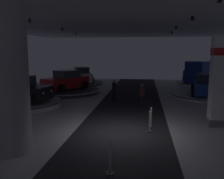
# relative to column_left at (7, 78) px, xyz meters

# --- Properties ---
(ground) EXTENTS (24.00, 44.00, 0.06)m
(ground) POSITION_rel_column_left_xyz_m (3.84, 2.70, -2.77)
(ground) COLOR silver
(ceiling_with_spotlights) EXTENTS (24.00, 44.00, 0.39)m
(ceiling_with_spotlights) POSITION_rel_column_left_xyz_m (3.84, 2.70, 2.80)
(ceiling_with_spotlights) COLOR silver
(column_left) EXTENTS (1.48, 1.48, 5.50)m
(column_left) POSITION_rel_column_left_xyz_m (0.00, 0.00, 0.00)
(column_left) COLOR #ADADB2
(column_left) RESTS_ON ground
(brand_sign_pylon) EXTENTS (1.32, 0.76, 4.39)m
(brand_sign_pylon) POSITION_rel_column_left_xyz_m (8.57, 4.34, -0.48)
(brand_sign_pylon) COLOR slate
(brand_sign_pylon) RESTS_ON ground
(display_platform_deep_right) EXTENTS (5.81, 5.81, 0.35)m
(display_platform_deep_right) POSITION_rel_column_left_xyz_m (11.26, 19.72, -2.56)
(display_platform_deep_right) COLOR silver
(display_platform_deep_right) RESTS_ON ground
(pickup_truck_deep_right) EXTENTS (4.92, 5.47, 2.30)m
(pickup_truck_deep_right) POSITION_rel_column_left_xyz_m (11.06, 19.47, -1.47)
(pickup_truck_deep_right) COLOR navy
(pickup_truck_deep_right) RESTS_ON display_platform_deep_right
(display_platform_mid_left) EXTENTS (5.55, 5.55, 0.34)m
(display_platform_mid_left) POSITION_rel_column_left_xyz_m (-3.51, 7.29, -2.56)
(display_platform_mid_left) COLOR #B7B7BC
(display_platform_mid_left) RESTS_ON ground
(display_car_mid_left) EXTENTS (4.42, 2.71, 1.71)m
(display_car_mid_left) POSITION_rel_column_left_xyz_m (-3.54, 7.29, -1.65)
(display_car_mid_left) COLOR black
(display_car_mid_left) RESTS_ON display_platform_mid_left
(display_platform_deep_left) EXTENTS (4.83, 4.83, 0.23)m
(display_platform_deep_left) POSITION_rel_column_left_xyz_m (-2.25, 18.83, -2.62)
(display_platform_deep_left) COLOR #333338
(display_platform_deep_left) RESTS_ON ground
(display_car_deep_left) EXTENTS (3.44, 4.57, 1.71)m
(display_car_deep_left) POSITION_rel_column_left_xyz_m (-2.26, 18.86, -1.75)
(display_car_deep_left) COLOR silver
(display_car_deep_left) RESTS_ON display_platform_deep_left
(display_platform_far_right) EXTENTS (5.30, 5.30, 0.22)m
(display_platform_far_right) POSITION_rel_column_left_xyz_m (9.73, 12.32, -2.62)
(display_platform_far_right) COLOR silver
(display_platform_far_right) RESTS_ON ground
(display_car_far_right) EXTENTS (2.78, 4.44, 1.71)m
(display_car_far_right) POSITION_rel_column_left_xyz_m (9.73, 12.29, -1.76)
(display_car_far_right) COLOR navy
(display_car_far_right) RESTS_ON display_platform_far_right
(display_platform_far_left) EXTENTS (6.10, 6.10, 0.31)m
(display_platform_far_left) POSITION_rel_column_left_xyz_m (-2.15, 12.92, -2.58)
(display_platform_far_left) COLOR #333338
(display_platform_far_left) RESTS_ON ground
(display_car_far_left) EXTENTS (3.66, 4.55, 1.71)m
(display_car_far_left) POSITION_rel_column_left_xyz_m (-2.13, 12.95, -1.67)
(display_car_far_left) COLOR red
(display_car_far_left) RESTS_ON display_platform_far_left
(visitor_walking_near) EXTENTS (0.32, 0.32, 1.59)m
(visitor_walking_near) POSITION_rel_column_left_xyz_m (4.68, 7.95, -1.84)
(visitor_walking_near) COLOR black
(visitor_walking_near) RESTS_ON ground
(visitor_walking_far) EXTENTS (0.32, 0.32, 1.59)m
(visitor_walking_far) POSITION_rel_column_left_xyz_m (2.58, 9.89, -1.84)
(visitor_walking_far) COLOR black
(visitor_walking_far) RESTS_ON ground
(stanchion_a) EXTENTS (0.28, 0.28, 1.01)m
(stanchion_a) POSITION_rel_column_left_xyz_m (5.10, 2.96, -2.38)
(stanchion_a) COLOR #333338
(stanchion_a) RESTS_ON ground
(stanchion_b) EXTENTS (0.28, 0.28, 1.01)m
(stanchion_b) POSITION_rel_column_left_xyz_m (5.18, 3.64, -2.38)
(stanchion_b) COLOR #333338
(stanchion_b) RESTS_ON ground
(stanchion_c) EXTENTS (0.28, 0.28, 1.01)m
(stanchion_c) POSITION_rel_column_left_xyz_m (3.85, -1.22, -2.38)
(stanchion_c) COLOR #333338
(stanchion_c) RESTS_ON ground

